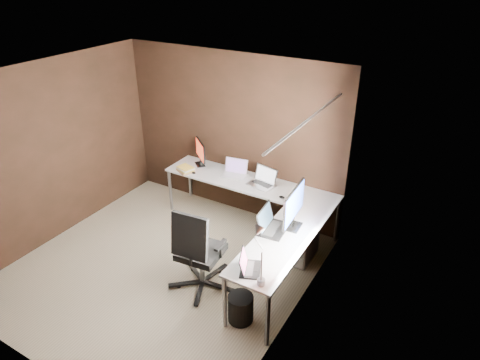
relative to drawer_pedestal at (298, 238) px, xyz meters
name	(u,v)px	position (x,y,z in m)	size (l,w,h in m)	color
room	(179,188)	(-1.09, -1.08, 0.98)	(3.60, 3.60, 2.50)	tan
desk	(256,206)	(-0.59, -0.11, 0.38)	(2.65, 2.25, 0.73)	silver
drawer_pedestal	(298,238)	(0.00, 0.00, 0.00)	(0.42, 0.50, 0.60)	silver
monitor_left	(200,152)	(-1.89, 0.47, 0.65)	(0.36, 0.31, 0.40)	black
monitor_right	(294,206)	(0.06, -0.40, 0.73)	(0.17, 0.65, 0.53)	black
laptop_white	(235,172)	(-1.25, 0.44, 0.48)	(0.39, 0.30, 0.23)	silver
laptop_silver	(263,181)	(-0.75, 0.38, 0.48)	(0.43, 0.34, 0.25)	silver
laptop_black_big	(270,225)	(-0.15, -0.57, 0.49)	(0.34, 0.45, 0.28)	black
laptop_black_small	(248,266)	(-0.01, -1.37, 0.48)	(0.31, 0.36, 0.20)	black
book_stack	(186,169)	(-1.95, 0.15, 0.47)	(0.32, 0.29, 0.08)	tan
mouse_left	(194,173)	(-1.81, 0.15, 0.45)	(0.08, 0.05, 0.03)	black
mouse_corner	(282,197)	(-0.34, 0.16, 0.45)	(0.09, 0.06, 0.03)	black
desk_lamp	(259,248)	(0.15, -1.44, 0.82)	(0.20, 0.23, 0.62)	slate
office_chair	(200,265)	(-0.79, -1.17, 0.03)	(0.64, 0.64, 1.14)	black
wastebasket	(241,308)	(-0.09, -1.39, -0.13)	(0.29, 0.29, 0.33)	black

